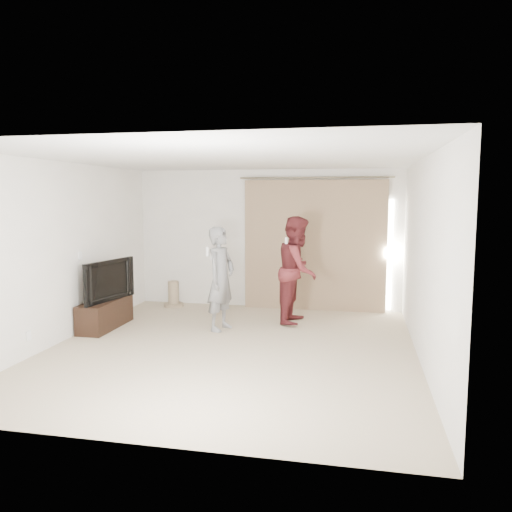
{
  "coord_description": "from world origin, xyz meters",
  "views": [
    {
      "loc": [
        1.69,
        -6.49,
        2.1
      ],
      "look_at": [
        0.11,
        1.2,
        1.16
      ],
      "focal_mm": 35.0,
      "sensor_mm": 36.0,
      "label": 1
    }
  ],
  "objects_px": {
    "tv": "(104,280)",
    "person_woman": "(298,270)",
    "tv_console": "(105,314)",
    "person_man": "(221,279)"
  },
  "relations": [
    {
      "from": "tv_console",
      "to": "tv",
      "type": "relative_size",
      "value": 1.04
    },
    {
      "from": "person_woman",
      "to": "tv",
      "type": "bearing_deg",
      "value": -161.59
    },
    {
      "from": "person_man",
      "to": "person_woman",
      "type": "relative_size",
      "value": 0.92
    },
    {
      "from": "tv",
      "to": "person_woman",
      "type": "xyz_separation_m",
      "value": [
        2.98,
        0.99,
        0.11
      ]
    },
    {
      "from": "tv",
      "to": "person_man",
      "type": "bearing_deg",
      "value": -69.91
    },
    {
      "from": "tv_console",
      "to": "person_man",
      "type": "bearing_deg",
      "value": 8.27
    },
    {
      "from": "tv_console",
      "to": "tv",
      "type": "xyz_separation_m",
      "value": [
        0.0,
        0.0,
        0.55
      ]
    },
    {
      "from": "tv",
      "to": "person_man",
      "type": "distance_m",
      "value": 1.88
    },
    {
      "from": "tv_console",
      "to": "person_man",
      "type": "height_order",
      "value": "person_man"
    },
    {
      "from": "tv",
      "to": "person_woman",
      "type": "distance_m",
      "value": 3.14
    }
  ]
}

